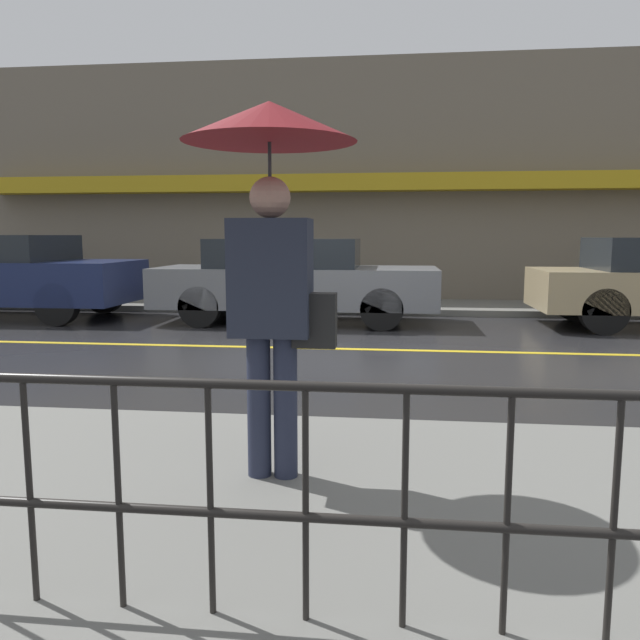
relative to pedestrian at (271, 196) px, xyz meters
name	(u,v)px	position (x,y,z in m)	size (l,w,h in m)	color
ground_plane	(344,349)	(0.03, 4.73, -1.70)	(80.00, 80.00, 0.00)	#262628
sidewalk_near	(273,499)	(0.03, -0.19, -1.64)	(28.00, 2.76, 0.12)	slate
sidewalk_far	(362,306)	(0.03, 9.30, -1.64)	(28.00, 2.07, 0.12)	slate
lane_marking	(344,349)	(0.03, 4.73, -1.70)	(25.20, 0.12, 0.01)	gold
building_storefront	(366,183)	(0.03, 10.45, 0.92)	(28.00, 0.85, 5.24)	#706656
railing_foreground	(210,467)	(0.03, -1.32, -1.03)	(12.00, 0.04, 0.87)	black
pedestrian	(271,196)	(0.00, 0.00, 0.00)	(0.94, 0.94, 2.07)	#23283D
car_navy	(5,275)	(-6.36, 7.19, -0.91)	(4.60, 1.94, 1.50)	#19234C
car_grey	(294,279)	(-1.04, 7.19, -0.95)	(4.77, 1.73, 1.44)	slate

